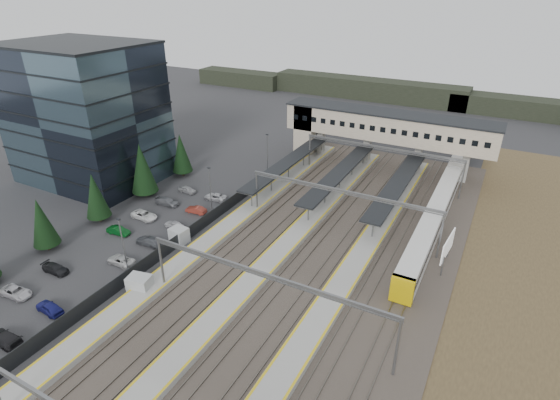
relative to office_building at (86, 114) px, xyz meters
The scene contains 15 objects.
ground 39.86m from the office_building, 18.43° to the right, with size 220.00×220.00×0.00m, color #2B2B2D.
office_building is the anchor object (origin of this frame).
conifer_row 22.40m from the office_building, 48.57° to the right, with size 4.42×49.82×9.50m.
car_park 32.10m from the office_building, 40.87° to the right, with size 10.49×44.61×1.29m.
lampposts 31.00m from the office_building, 21.00° to the right, with size 0.50×53.25×8.07m.
fence 32.32m from the office_building, 13.35° to the right, with size 0.08×90.00×2.00m.
relay_cabin_near 40.34m from the office_building, 34.45° to the right, with size 3.03×2.47×2.24m.
relay_cabin_far 32.72m from the office_building, 20.76° to the right, with size 2.59×2.24×2.18m.
rail_corridor 47.39m from the office_building, ahead, with size 34.00×90.00×0.92m.
canopies 46.29m from the office_building, 19.23° to the left, with size 23.10×30.00×3.28m.
footbridge 53.18m from the office_building, 34.47° to the left, with size 40.40×6.40×11.20m.
gantries 49.23m from the office_building, 10.62° to the right, with size 28.40×62.28×7.17m.
train 63.43m from the office_building, 16.53° to the left, with size 2.66×55.53×3.35m.
billboard 63.87m from the office_building, ahead, with size 0.68×5.55×4.64m.
treeline_far 100.53m from the office_building, 53.31° to the left, with size 170.00×19.00×7.00m.
Camera 1 is at (30.37, -38.93, 33.60)m, focal length 28.00 mm.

